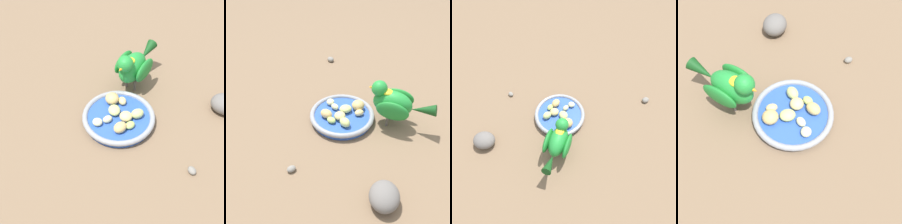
{
  "view_description": "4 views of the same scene",
  "coord_description": "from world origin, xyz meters",
  "views": [
    {
      "loc": [
        -0.47,
        0.21,
        0.59
      ],
      "look_at": [
        0.01,
        0.03,
        0.04
      ],
      "focal_mm": 48.6,
      "sensor_mm": 36.0,
      "label": 1
    },
    {
      "loc": [
        -0.29,
        -0.47,
        0.51
      ],
      "look_at": [
        -0.02,
        -0.01,
        0.05
      ],
      "focal_mm": 41.79,
      "sensor_mm": 36.0,
      "label": 2
    },
    {
      "loc": [
        0.42,
        -0.27,
        0.79
      ],
      "look_at": [
        0.03,
        0.02,
        0.06
      ],
      "focal_mm": 39.29,
      "sensor_mm": 36.0,
      "label": 3
    },
    {
      "loc": [
        0.13,
        0.3,
        0.56
      ],
      "look_at": [
        0.02,
        0.03,
        0.06
      ],
      "focal_mm": 44.32,
      "sensor_mm": 36.0,
      "label": 4
    }
  ],
  "objects": [
    {
      "name": "apple_piece_4",
      "position": [
        -0.04,
        0.03,
        0.03
      ],
      "size": [
        0.04,
        0.04,
        0.02
      ],
      "primitive_type": "ellipsoid",
      "rotation": [
        0.0,
        0.0,
        5.1
      ],
      "color": "tan",
      "rests_on": "feeding_bowl"
    },
    {
      "name": "apple_piece_6",
      "position": [
        -0.01,
        -0.03,
        0.03
      ],
      "size": [
        0.03,
        0.04,
        0.02
      ],
      "primitive_type": "ellipsoid",
      "rotation": [
        0.0,
        0.0,
        1.68
      ],
      "color": "#C6D17A",
      "rests_on": "feeding_bowl"
    },
    {
      "name": "apple_piece_7",
      "position": [
        0.06,
        0.01,
        0.03
      ],
      "size": [
        0.04,
        0.04,
        0.03
      ],
      "primitive_type": "ellipsoid",
      "rotation": [
        0.0,
        0.0,
        3.31
      ],
      "color": "tan",
      "rests_on": "feeding_bowl"
    },
    {
      "name": "pebble_1",
      "position": [
        -0.2,
        -0.08,
        0.01
      ],
      "size": [
        0.02,
        0.02,
        0.01
      ],
      "primitive_type": "ellipsoid",
      "rotation": [
        0.0,
        0.0,
        3.21
      ],
      "color": "gray",
      "rests_on": "ground_plane"
    },
    {
      "name": "rock_large",
      "position": [
        -0.06,
        -0.26,
        0.02
      ],
      "size": [
        0.1,
        0.1,
        0.05
      ],
      "primitive_type": "ellipsoid",
      "rotation": [
        0.0,
        0.0,
        0.87
      ],
      "color": "slate",
      "rests_on": "ground_plane"
    },
    {
      "name": "apple_piece_3",
      "position": [
        -0.0,
        0.05,
        0.03
      ],
      "size": [
        0.02,
        0.03,
        0.02
      ],
      "primitive_type": "ellipsoid",
      "rotation": [
        0.0,
        0.0,
        4.91
      ],
      "color": "beige",
      "rests_on": "feeding_bowl"
    },
    {
      "name": "apple_piece_5",
      "position": [
        0.05,
        -0.01,
        0.03
      ],
      "size": [
        0.03,
        0.02,
        0.02
      ],
      "primitive_type": "ellipsoid",
      "rotation": [
        0.0,
        0.0,
        2.99
      ],
      "color": "#E5C67F",
      "rests_on": "feeding_bowl"
    },
    {
      "name": "apple_piece_1",
      "position": [
        -0.01,
        0.0,
        0.03
      ],
      "size": [
        0.03,
        0.03,
        0.02
      ],
      "primitive_type": "ellipsoid",
      "rotation": [
        0.0,
        0.0,
        1.5
      ],
      "color": "#E5C67F",
      "rests_on": "feeding_bowl"
    },
    {
      "name": "apple_piece_2",
      "position": [
        -0.04,
        -0.0,
        0.03
      ],
      "size": [
        0.03,
        0.03,
        0.02
      ],
      "primitive_type": "ellipsoid",
      "rotation": [
        0.0,
        0.0,
        1.94
      ],
      "color": "#B2CC66",
      "rests_on": "feeding_bowl"
    },
    {
      "name": "apple_piece_8",
      "position": [
        -0.0,
        0.07,
        0.03
      ],
      "size": [
        0.03,
        0.03,
        0.02
      ],
      "primitive_type": "ellipsoid",
      "rotation": [
        0.0,
        0.0,
        3.99
      ],
      "color": "beige",
      "rests_on": "feeding_bowl"
    },
    {
      "name": "parrot",
      "position": [
        0.12,
        -0.07,
        0.08
      ],
      "size": [
        0.14,
        0.17,
        0.13
      ],
      "rotation": [
        0.0,
        0.0,
        2.2
      ],
      "color": "#59544C",
      "rests_on": "ground_plane"
    },
    {
      "name": "feeding_bowl",
      "position": [
        0.01,
        0.01,
        0.01
      ],
      "size": [
        0.19,
        0.19,
        0.03
      ],
      "color": "#2D56B7",
      "rests_on": "ground_plane"
    },
    {
      "name": "apple_piece_0",
      "position": [
        0.02,
        0.02,
        0.03
      ],
      "size": [
        0.04,
        0.04,
        0.02
      ],
      "primitive_type": "ellipsoid",
      "rotation": [
        0.0,
        0.0,
        6.08
      ],
      "color": "#C6D17A",
      "rests_on": "feeding_bowl"
    },
    {
      "name": "ground_plane",
      "position": [
        0.0,
        0.0,
        0.0
      ],
      "size": [
        4.0,
        4.0,
        0.0
      ],
      "primitive_type": "plane",
      "color": "#7A6047"
    }
  ]
}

